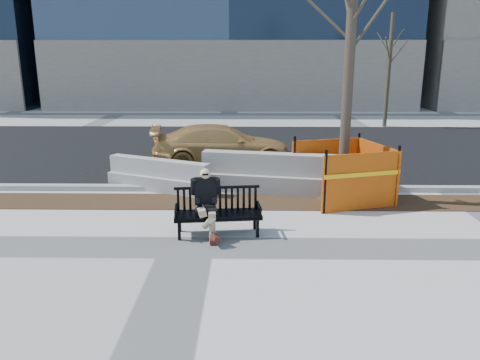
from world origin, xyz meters
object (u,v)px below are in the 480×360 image
object	(u,v)px
sedan	(222,165)
jersey_barrier_right	(272,192)
seated_man	(206,234)
tree_fence	(341,199)
bench	(218,234)
jersey_barrier_left	(160,190)

from	to	relation	value
sedan	jersey_barrier_right	size ratio (longest dim) A/B	1.22
seated_man	tree_fence	size ratio (longest dim) A/B	0.18
bench	seated_man	distance (m)	0.22
bench	jersey_barrier_right	world-z (taller)	jersey_barrier_right
seated_man	jersey_barrier_left	distance (m)	3.25
jersey_barrier_left	sedan	bearing A→B (deg)	86.36
tree_fence	sedan	bearing A→B (deg)	131.18
bench	tree_fence	world-z (taller)	tree_fence
tree_fence	jersey_barrier_right	bearing A→B (deg)	161.94
jersey_barrier_left	jersey_barrier_right	world-z (taller)	jersey_barrier_right
bench	jersey_barrier_right	distance (m)	3.03
seated_man	tree_fence	distance (m)	3.73
seated_man	jersey_barrier_right	size ratio (longest dim) A/B	0.36
jersey_barrier_left	jersey_barrier_right	distance (m)	2.78
seated_man	jersey_barrier_right	xyz separation A→B (m)	(1.36, 2.79, 0.00)
seated_man	jersey_barrier_right	world-z (taller)	seated_man
seated_man	sedan	world-z (taller)	seated_man
tree_fence	jersey_barrier_right	xyz separation A→B (m)	(-1.60, 0.52, 0.00)
seated_man	sedan	xyz separation A→B (m)	(-0.00, 5.65, 0.00)
jersey_barrier_right	sedan	bearing A→B (deg)	125.88
sedan	jersey_barrier_right	bearing A→B (deg)	-162.51
tree_fence	bench	bearing A→B (deg)	-140.19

